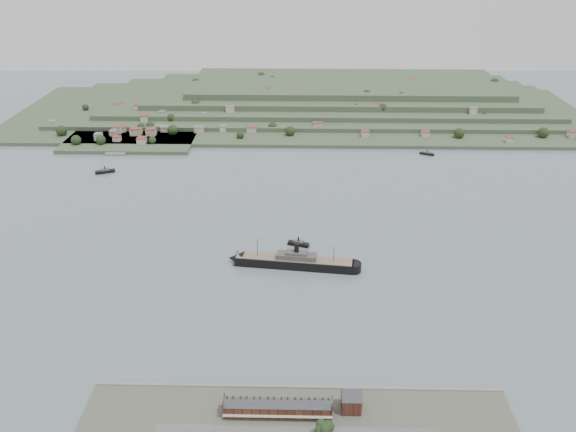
{
  "coord_description": "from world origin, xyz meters",
  "views": [
    {
      "loc": [
        -0.05,
        -377.41,
        221.97
      ],
      "look_at": [
        -9.33,
        30.0,
        14.72
      ],
      "focal_mm": 35.0,
      "sensor_mm": 36.0,
      "label": 1
    }
  ],
  "objects_px": {
    "terrace_row": "(278,407)",
    "gabled_building": "(351,400)",
    "steamship": "(291,261)",
    "fig_tree": "(324,429)",
    "tugboat": "(298,243)"
  },
  "relations": [
    {
      "from": "terrace_row",
      "to": "gabled_building",
      "type": "xyz_separation_m",
      "value": [
        37.5,
        4.02,
        1.34
      ]
    },
    {
      "from": "gabled_building",
      "to": "terrace_row",
      "type": "bearing_deg",
      "value": -173.88
    },
    {
      "from": "steamship",
      "to": "tugboat",
      "type": "xyz_separation_m",
      "value": [
        5.51,
        31.16,
        -2.53
      ]
    },
    {
      "from": "gabled_building",
      "to": "tugboat",
      "type": "distance_m",
      "value": 173.99
    },
    {
      "from": "gabled_building",
      "to": "fig_tree",
      "type": "relative_size",
      "value": 1.29
    },
    {
      "from": "steamship",
      "to": "terrace_row",
      "type": "bearing_deg",
      "value": -91.57
    },
    {
      "from": "fig_tree",
      "to": "gabled_building",
      "type": "bearing_deg",
      "value": 53.27
    },
    {
      "from": "tugboat",
      "to": "fig_tree",
      "type": "xyz_separation_m",
      "value": [
        13.5,
        -191.09,
        6.82
      ]
    },
    {
      "from": "fig_tree",
      "to": "tugboat",
      "type": "bearing_deg",
      "value": 94.04
    },
    {
      "from": "gabled_building",
      "to": "tugboat",
      "type": "xyz_separation_m",
      "value": [
        -28.04,
        171.6,
        -6.32
      ]
    },
    {
      "from": "terrace_row",
      "to": "tugboat",
      "type": "xyz_separation_m",
      "value": [
        9.46,
        175.62,
        -4.97
      ]
    },
    {
      "from": "gabled_building",
      "to": "fig_tree",
      "type": "bearing_deg",
      "value": -126.73
    },
    {
      "from": "terrace_row",
      "to": "fig_tree",
      "type": "distance_m",
      "value": 27.74
    },
    {
      "from": "steamship",
      "to": "fig_tree",
      "type": "distance_m",
      "value": 161.11
    },
    {
      "from": "terrace_row",
      "to": "gabled_building",
      "type": "distance_m",
      "value": 37.74
    }
  ]
}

